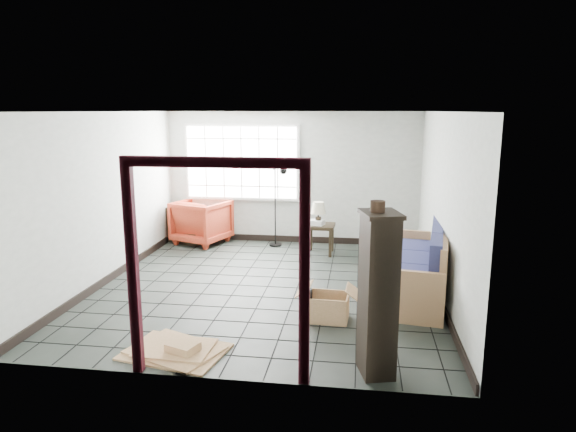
# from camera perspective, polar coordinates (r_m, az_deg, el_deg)

# --- Properties ---
(ground) EXTENTS (5.50, 5.50, 0.00)m
(ground) POSITION_cam_1_polar(r_m,az_deg,el_deg) (7.84, -2.28, -7.84)
(ground) COLOR black
(ground) RESTS_ON ground
(room_shell) EXTENTS (5.02, 5.52, 2.61)m
(room_shell) POSITION_cam_1_polar(r_m,az_deg,el_deg) (7.48, -2.34, 4.45)
(room_shell) COLOR #A4AAA3
(room_shell) RESTS_ON ground
(window_panel) EXTENTS (2.32, 0.08, 1.52)m
(window_panel) POSITION_cam_1_polar(r_m,az_deg,el_deg) (10.29, -5.16, 5.95)
(window_panel) COLOR silver
(window_panel) RESTS_ON ground
(doorway_trim) EXTENTS (1.80, 0.08, 2.20)m
(doorway_trim) POSITION_cam_1_polar(r_m,az_deg,el_deg) (4.92, -8.04, -3.02)
(doorway_trim) COLOR #380C16
(doorway_trim) RESTS_ON ground
(futon_sofa) EXTENTS (1.20, 2.39, 1.01)m
(futon_sofa) POSITION_cam_1_polar(r_m,az_deg,el_deg) (7.64, 14.37, -5.84)
(futon_sofa) COLOR #8C5E3F
(futon_sofa) RESTS_ON ground
(armchair) EXTENTS (1.18, 1.14, 0.96)m
(armchair) POSITION_cam_1_polar(r_m,az_deg,el_deg) (10.38, -9.55, -0.38)
(armchair) COLOR maroon
(armchair) RESTS_ON ground
(side_table) EXTENTS (0.52, 0.52, 0.56)m
(side_table) POSITION_cam_1_polar(r_m,az_deg,el_deg) (9.48, 3.64, -1.52)
(side_table) COLOR black
(side_table) RESTS_ON ground
(table_lamp) EXTENTS (0.35, 0.35, 0.43)m
(table_lamp) POSITION_cam_1_polar(r_m,az_deg,el_deg) (9.37, 3.39, 0.79)
(table_lamp) COLOR black
(table_lamp) RESTS_ON side_table
(projector) EXTENTS (0.30, 0.26, 0.09)m
(projector) POSITION_cam_1_polar(r_m,az_deg,el_deg) (9.41, 3.21, -0.72)
(projector) COLOR silver
(projector) RESTS_ON side_table
(floor_lamp) EXTENTS (0.43, 0.42, 1.63)m
(floor_lamp) POSITION_cam_1_polar(r_m,az_deg,el_deg) (9.87, -1.00, 1.48)
(floor_lamp) COLOR black
(floor_lamp) RESTS_ON ground
(console_shelf) EXTENTS (0.97, 0.67, 0.70)m
(console_shelf) POSITION_cam_1_polar(r_m,az_deg,el_deg) (10.53, -11.52, -1.00)
(console_shelf) COLOR black
(console_shelf) RESTS_ON ground
(tall_shelf) EXTENTS (0.45, 0.53, 1.67)m
(tall_shelf) POSITION_cam_1_polar(r_m,az_deg,el_deg) (5.19, 9.98, -8.47)
(tall_shelf) COLOR black
(tall_shelf) RESTS_ON ground
(pot) EXTENTS (0.16, 0.16, 0.11)m
(pot) POSITION_cam_1_polar(r_m,az_deg,el_deg) (4.95, 9.94, 1.05)
(pot) COLOR black
(pot) RESTS_ON tall_shelf
(open_box) EXTENTS (0.83, 0.43, 0.46)m
(open_box) POSITION_cam_1_polar(r_m,az_deg,el_deg) (6.64, 4.50, -10.03)
(open_box) COLOR #957348
(open_box) RESTS_ON ground
(cardboard_pile) EXTENTS (1.20, 1.00, 0.16)m
(cardboard_pile) POSITION_cam_1_polar(r_m,az_deg,el_deg) (5.94, -12.31, -14.31)
(cardboard_pile) COLOR #957348
(cardboard_pile) RESTS_ON ground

